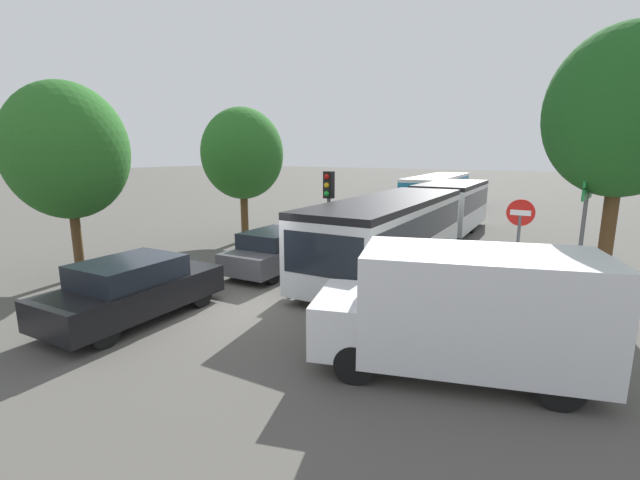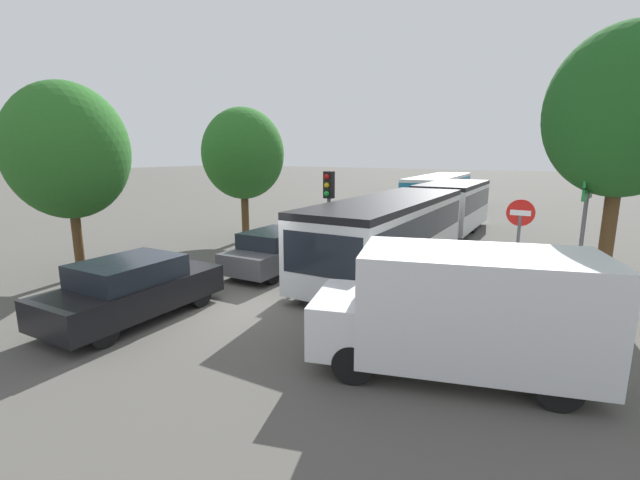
% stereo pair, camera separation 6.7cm
% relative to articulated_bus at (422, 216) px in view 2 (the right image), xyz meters
% --- Properties ---
extents(ground_plane, '(200.00, 200.00, 0.00)m').
position_rel_articulated_bus_xyz_m(ground_plane, '(-1.79, -9.07, -1.45)').
color(ground_plane, '#4F4C47').
extents(articulated_bus, '(3.21, 17.00, 2.51)m').
position_rel_articulated_bus_xyz_m(articulated_bus, '(0.00, 0.00, 0.00)').
color(articulated_bus, silver).
rests_on(articulated_bus, ground).
extents(city_bus_rear, '(3.38, 11.44, 2.43)m').
position_rel_articulated_bus_xyz_m(city_bus_rear, '(-3.39, 13.53, -0.05)').
color(city_bus_rear, teal).
rests_on(city_bus_rear, ground).
extents(queued_car_black, '(2.08, 4.44, 1.51)m').
position_rel_articulated_bus_xyz_m(queued_car_black, '(-3.41, -11.03, -0.68)').
color(queued_car_black, black).
rests_on(queued_car_black, ground).
extents(queued_car_graphite, '(1.96, 4.20, 1.43)m').
position_rel_articulated_bus_xyz_m(queued_car_graphite, '(-3.15, -5.75, -0.73)').
color(queued_car_graphite, '#47474C').
rests_on(queued_car_graphite, ground).
extents(queued_car_white, '(2.06, 4.41, 1.50)m').
position_rel_articulated_bus_xyz_m(queued_car_white, '(-3.50, -0.20, -0.69)').
color(queued_car_white, white).
rests_on(queued_car_white, ground).
extents(white_van, '(5.36, 3.39, 2.31)m').
position_rel_articulated_bus_xyz_m(white_van, '(4.03, -9.46, -0.21)').
color(white_van, silver).
rests_on(white_van, ground).
extents(traffic_light, '(0.33, 0.37, 3.40)m').
position_rel_articulated_bus_xyz_m(traffic_light, '(-1.71, -4.64, 1.05)').
color(traffic_light, '#56595E').
rests_on(traffic_light, ground).
extents(no_entry_sign, '(0.70, 0.08, 2.82)m').
position_rel_articulated_bus_xyz_m(no_entry_sign, '(4.27, -4.85, 0.43)').
color(no_entry_sign, '#56595E').
rests_on(no_entry_sign, ground).
extents(direction_sign_post, '(0.23, 1.40, 3.60)m').
position_rel_articulated_bus_xyz_m(direction_sign_post, '(5.70, -3.94, 1.10)').
color(direction_sign_post, '#56595E').
rests_on(direction_sign_post, ground).
extents(tree_left_near, '(3.66, 3.66, 6.16)m').
position_rel_articulated_bus_xyz_m(tree_left_near, '(-8.14, -9.72, 2.60)').
color(tree_left_near, '#51381E').
rests_on(tree_left_near, ground).
extents(tree_left_mid, '(3.67, 3.67, 6.01)m').
position_rel_articulated_bus_xyz_m(tree_left_mid, '(-7.64, -2.26, 2.51)').
color(tree_left_mid, '#51381E').
rests_on(tree_left_mid, ground).
extents(tree_right_near, '(3.69, 3.69, 7.10)m').
position_rel_articulated_bus_xyz_m(tree_right_near, '(6.34, -3.81, 3.42)').
color(tree_right_near, '#51381E').
rests_on(tree_right_near, ground).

